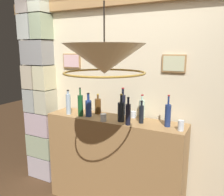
# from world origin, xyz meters

# --- Properties ---
(panelled_rear_partition) EXTENTS (3.36, 0.15, 2.76)m
(panelled_rear_partition) POSITION_xyz_m (-0.00, 1.10, 1.44)
(panelled_rear_partition) COLOR beige
(panelled_rear_partition) RESTS_ON ground
(stone_pillar) EXTENTS (0.44, 0.30, 2.69)m
(stone_pillar) POSITION_xyz_m (-1.25, 0.97, 1.34)
(stone_pillar) COLOR #B2A6AE
(stone_pillar) RESTS_ON ground
(bar_shelf_unit) EXTENTS (1.66, 0.39, 1.12)m
(bar_shelf_unit) POSITION_xyz_m (0.00, 0.83, 0.56)
(bar_shelf_unit) COLOR #9E7547
(bar_shelf_unit) RESTS_ON ground
(liquor_bottle_gin) EXTENTS (0.06, 0.06, 0.30)m
(liquor_bottle_gin) POSITION_xyz_m (-0.58, 0.74, 1.25)
(liquor_bottle_gin) COLOR #A4BACD
(liquor_bottle_gin) RESTS_ON bar_shelf_unit
(liquor_bottle_vodka) EXTENTS (0.06, 0.06, 0.34)m
(liquor_bottle_vodka) POSITION_xyz_m (0.04, 0.97, 1.25)
(liquor_bottle_vodka) COLOR black
(liquor_bottle_vodka) RESTS_ON bar_shelf_unit
(liquor_bottle_mezcal) EXTENTS (0.07, 0.07, 0.28)m
(liquor_bottle_mezcal) POSITION_xyz_m (-0.31, 0.76, 1.22)
(liquor_bottle_mezcal) COLOR navy
(liquor_bottle_mezcal) RESTS_ON bar_shelf_unit
(liquor_bottle_brandy) EXTENTS (0.06, 0.06, 0.34)m
(liquor_bottle_brandy) POSITION_xyz_m (-0.40, 0.73, 1.25)
(liquor_bottle_brandy) COLOR #174D23
(liquor_bottle_brandy) RESTS_ON bar_shelf_unit
(liquor_bottle_whiskey) EXTENTS (0.05, 0.05, 0.25)m
(liquor_bottle_whiskey) POSITION_xyz_m (0.34, 0.81, 1.22)
(liquor_bottle_whiskey) COLOR black
(liquor_bottle_whiskey) RESTS_ON bar_shelf_unit
(liquor_bottle_port) EXTENTS (0.05, 0.05, 0.30)m
(liquor_bottle_port) POSITION_xyz_m (0.24, 0.68, 1.24)
(liquor_bottle_port) COLOR black
(liquor_bottle_port) RESTS_ON bar_shelf_unit
(liquor_bottle_sherry) EXTENTS (0.07, 0.07, 0.28)m
(liquor_bottle_sherry) POSITION_xyz_m (0.29, 0.97, 1.23)
(liquor_bottle_sherry) COLOR #B5D8C1
(liquor_bottle_sherry) RESTS_ON bar_shelf_unit
(liquor_bottle_scotch) EXTENTS (0.08, 0.08, 0.25)m
(liquor_bottle_scotch) POSITION_xyz_m (-0.27, 0.92, 1.21)
(liquor_bottle_scotch) COLOR #583515
(liquor_bottle_scotch) RESTS_ON bar_shelf_unit
(liquor_bottle_tequila) EXTENTS (0.08, 0.08, 0.31)m
(liquor_bottle_tequila) POSITION_xyz_m (0.12, 0.77, 1.23)
(liquor_bottle_tequila) COLOR black
(liquor_bottle_tequila) RESTS_ON bar_shelf_unit
(liquor_bottle_vermouth) EXTENTS (0.06, 0.06, 0.33)m
(liquor_bottle_vermouth) POSITION_xyz_m (0.62, 0.82, 1.24)
(liquor_bottle_vermouth) COLOR navy
(liquor_bottle_vermouth) RESTS_ON bar_shelf_unit
(glass_tumbler_rocks) EXTENTS (0.06, 0.06, 0.10)m
(glass_tumbler_rocks) POSITION_xyz_m (0.77, 0.75, 1.17)
(glass_tumbler_rocks) COLOR silver
(glass_tumbler_rocks) RESTS_ON bar_shelf_unit
(glass_tumbler_highball) EXTENTS (0.07, 0.07, 0.08)m
(glass_tumbler_highball) POSITION_xyz_m (-0.06, 0.68, 1.16)
(glass_tumbler_highball) COLOR silver
(glass_tumbler_highball) RESTS_ON bar_shelf_unit
(glass_tumbler_shot) EXTENTS (0.06, 0.06, 0.08)m
(glass_tumbler_shot) POSITION_xyz_m (0.19, 0.96, 1.15)
(glass_tumbler_shot) COLOR silver
(glass_tumbler_shot) RESTS_ON bar_shelf_unit
(pendant_lamp) EXTENTS (0.63, 0.63, 0.52)m
(pendant_lamp) POSITION_xyz_m (0.30, 0.07, 1.82)
(pendant_lamp) COLOR #EFE5C6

